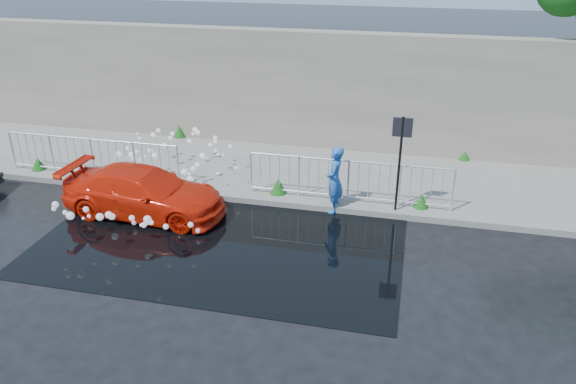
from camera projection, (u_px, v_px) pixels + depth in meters
The scene contains 12 objects.
ground at pixel (184, 261), 11.79m from camera, with size 90.00×90.00×0.00m, color black.
pavement at pixel (251, 168), 16.17m from camera, with size 30.00×4.00×0.15m, color slate.
curb at pixel (229, 197), 14.41m from camera, with size 30.00×0.25×0.16m, color slate.
retaining_wall at pixel (270, 87), 17.34m from camera, with size 30.00×0.60×3.50m, color #6A6759.
puddle at pixel (222, 240), 12.57m from camera, with size 8.00×5.00×0.01m, color black.
sign_post at pixel (401, 149), 12.94m from camera, with size 0.45×0.06×2.50m.
railing_left at pixel (92, 156), 15.26m from camera, with size 5.05×0.05×1.10m.
railing_right at pixel (348, 179), 13.82m from camera, with size 5.05×0.05×1.10m.
weeds at pixel (233, 166), 15.65m from camera, with size 12.17×3.93×0.40m.
water_spray at pixel (156, 174), 14.27m from camera, with size 3.58×5.75×1.11m.
red_car at pixel (144, 192), 13.51m from camera, with size 1.62×3.97×1.15m, color red.
person at pixel (335, 180), 13.53m from camera, with size 0.61×0.40×1.68m, color #235BAF.
Camera 1 is at (4.41, -9.32, 6.30)m, focal length 35.00 mm.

